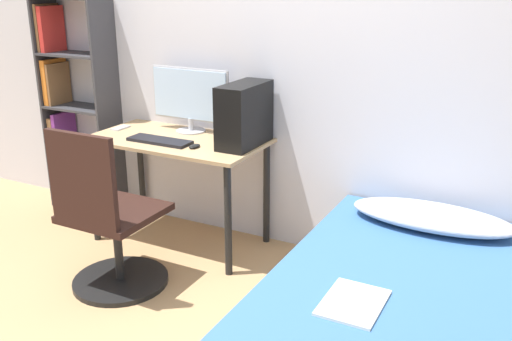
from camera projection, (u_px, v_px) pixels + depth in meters
name	position (u px, v px, depth m)	size (l,w,h in m)	color
wall_back	(273.00, 56.00, 3.56)	(8.00, 0.05, 2.50)	silver
desk	(178.00, 154.00, 3.72)	(1.15, 0.61, 0.73)	tan
bookshelf	(72.00, 107.00, 4.28)	(0.57, 0.26, 1.59)	#38383D
office_chair	(109.00, 230.00, 3.20)	(0.56, 0.56, 0.97)	black
bed	(395.00, 325.00, 2.60)	(1.14, 1.88, 0.43)	#4C3D2D
pillow	(432.00, 217.00, 3.09)	(0.87, 0.36, 0.11)	#B2B7C6
magazine	(353.00, 303.00, 2.37)	(0.24, 0.32, 0.01)	silver
monitor	(190.00, 98.00, 3.78)	(0.59, 0.20, 0.43)	#B7B7BC
keyboard	(160.00, 141.00, 3.60)	(0.42, 0.14, 0.02)	black
pc_tower	(244.00, 115.00, 3.48)	(0.19, 0.42, 0.38)	black
mouse	(195.00, 146.00, 3.48)	(0.06, 0.09, 0.02)	black
phone	(121.00, 128.00, 3.92)	(0.07, 0.14, 0.01)	#B7B7BC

